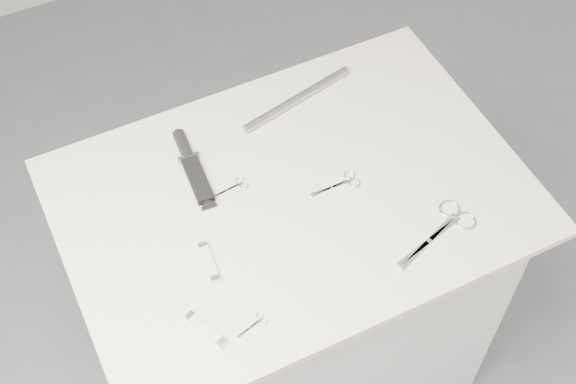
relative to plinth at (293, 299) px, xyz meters
name	(u,v)px	position (x,y,z in m)	size (l,w,h in m)	color
ground	(292,370)	(0.00, 0.00, -0.46)	(4.00, 4.00, 0.01)	slate
plinth	(293,299)	(0.00, 0.00, 0.00)	(0.90, 0.60, 0.90)	silver
display_board	(294,197)	(0.00, 0.00, 0.46)	(1.00, 0.70, 0.02)	beige
large_shears	(447,224)	(0.26, -0.21, 0.47)	(0.21, 0.11, 0.01)	silver
embroidery_scissors_a	(343,183)	(0.11, -0.02, 0.47)	(0.11, 0.05, 0.00)	silver
embroidery_scissors_b	(234,187)	(-0.11, 0.08, 0.47)	(0.09, 0.04, 0.00)	silver
tiny_scissors	(255,324)	(-0.21, -0.25, 0.47)	(0.07, 0.03, 0.00)	silver
sheathed_knife	(191,164)	(-0.17, 0.17, 0.48)	(0.05, 0.21, 0.03)	black
pocket_knife_a	(209,262)	(-0.23, -0.08, 0.48)	(0.03, 0.10, 0.01)	beige
pocket_knife_b	(206,329)	(-0.30, -0.22, 0.48)	(0.06, 0.10, 0.01)	beige
metal_rail	(297,99)	(0.13, 0.24, 0.48)	(0.02, 0.02, 0.31)	gray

